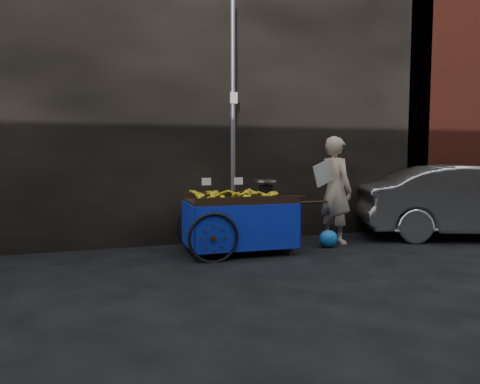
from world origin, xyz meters
name	(u,v)px	position (x,y,z in m)	size (l,w,h in m)	color
ground	(242,263)	(0.00, 0.00, 0.00)	(80.00, 80.00, 0.00)	black
building_wall	(216,100)	(0.39, 2.60, 2.50)	(13.50, 2.00, 5.00)	black
street_pole	(233,123)	(0.30, 1.30, 2.01)	(0.12, 0.10, 4.00)	slate
banana_cart	(236,205)	(0.15, 0.68, 0.73)	(2.21, 1.13, 1.18)	black
vendor	(335,190)	(1.96, 0.87, 0.90)	(0.85, 0.75, 1.79)	tan
plastic_bag	(328,239)	(1.67, 0.56, 0.14)	(0.31, 0.25, 0.28)	blue
parked_car	(472,202)	(4.52, 0.48, 0.65)	(1.37, 3.92, 1.29)	#B1B5B9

